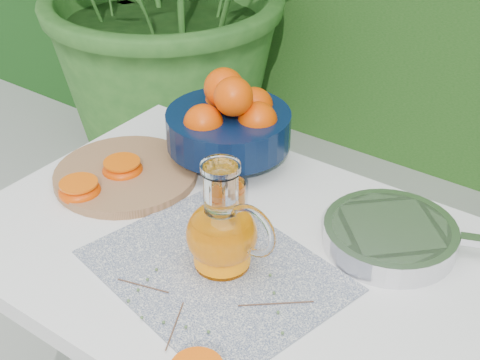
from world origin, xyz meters
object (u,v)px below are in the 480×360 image
Objects in this scene: white_table at (234,276)px; cutting_board at (126,174)px; juice_pitcher at (223,232)px; saute_pan at (392,235)px; fruit_bowl at (230,121)px.

cutting_board is at bearing 172.06° from white_table.
white_table is 3.27× the size of cutting_board.
cutting_board is 1.48× the size of juice_pitcher.
white_table is 2.23× the size of saute_pan.
juice_pitcher is at bearing -17.36° from cutting_board.
saute_pan is at bearing 34.45° from white_table.
juice_pitcher reaches higher than saute_pan.
white_table is 0.34m from cutting_board.
white_table is at bearing -145.55° from saute_pan.
cutting_board is at bearing 162.64° from juice_pitcher.
fruit_bowl is at bearing 127.76° from white_table.
white_table is 0.31m from saute_pan.
cutting_board is at bearing -167.86° from saute_pan.
fruit_bowl is at bearing 124.58° from juice_pitcher.
juice_pitcher is (0.34, -0.11, 0.07)m from cutting_board.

